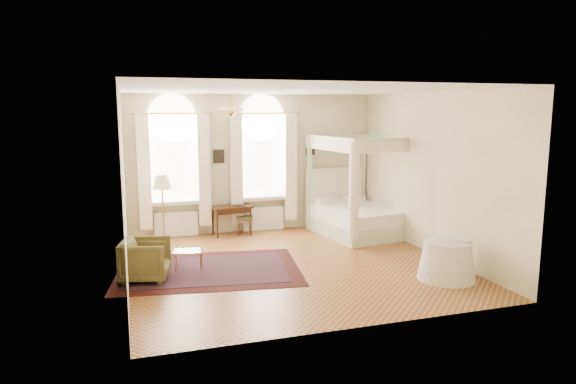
% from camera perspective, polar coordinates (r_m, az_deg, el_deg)
% --- Properties ---
extents(ground, '(6.00, 6.00, 0.00)m').
position_cam_1_polar(ground, '(9.94, 0.43, -8.07)').
color(ground, '#AB6831').
rests_on(ground, ground).
extents(room_walls, '(6.00, 6.00, 6.00)m').
position_cam_1_polar(room_walls, '(9.54, 0.44, 3.36)').
color(room_walls, '#FEF1C1').
rests_on(room_walls, ground).
extents(window_left, '(1.62, 0.27, 3.29)m').
position_cam_1_polar(window_left, '(12.03, -12.51, 2.00)').
color(window_left, white).
rests_on(window_left, room_walls).
extents(window_right, '(1.62, 0.27, 3.29)m').
position_cam_1_polar(window_right, '(12.39, -2.79, 2.41)').
color(window_right, white).
rests_on(window_right, room_walls).
extents(chandelier, '(0.51, 0.45, 0.50)m').
position_cam_1_polar(chandelier, '(10.43, -6.39, 8.90)').
color(chandelier, '#B6873C').
rests_on(chandelier, room_walls).
extents(wall_pictures, '(2.54, 0.03, 0.39)m').
position_cam_1_polar(wall_pictures, '(12.42, -3.42, 4.29)').
color(wall_pictures, black).
rests_on(wall_pictures, room_walls).
extents(canopy_bed, '(2.06, 2.39, 2.34)m').
position_cam_1_polar(canopy_bed, '(12.28, 7.84, -2.24)').
color(canopy_bed, beige).
rests_on(canopy_bed, ground).
extents(nightstand, '(0.46, 0.42, 0.63)m').
position_cam_1_polar(nightstand, '(12.53, 7.70, -3.01)').
color(nightstand, '#321A0D').
rests_on(nightstand, ground).
extents(nightstand_lamp, '(0.28, 0.28, 0.41)m').
position_cam_1_polar(nightstand_lamp, '(12.33, 7.44, -0.42)').
color(nightstand_lamp, '#B6873C').
rests_on(nightstand_lamp, nightstand).
extents(writing_desk, '(0.98, 0.59, 0.70)m').
position_cam_1_polar(writing_desk, '(12.18, -6.29, -2.01)').
color(writing_desk, '#321A0D').
rests_on(writing_desk, ground).
extents(laptop, '(0.39, 0.31, 0.03)m').
position_cam_1_polar(laptop, '(12.19, -5.42, -1.44)').
color(laptop, black).
rests_on(laptop, writing_desk).
extents(stool, '(0.44, 0.44, 0.42)m').
position_cam_1_polar(stool, '(12.27, -4.85, -3.06)').
color(stool, '#423A1C').
rests_on(stool, ground).
extents(armchair, '(0.96, 0.94, 0.73)m').
position_cam_1_polar(armchair, '(9.32, -15.54, -7.27)').
color(armchair, '#4D4421').
rests_on(armchair, ground).
extents(coffee_table, '(0.59, 0.47, 0.36)m').
position_cam_1_polar(coffee_table, '(9.76, -11.02, -6.59)').
color(coffee_table, white).
rests_on(coffee_table, ground).
extents(floor_lamp, '(0.41, 0.41, 1.58)m').
position_cam_1_polar(floor_lamp, '(11.17, -13.83, 0.70)').
color(floor_lamp, '#B6873C').
rests_on(floor_lamp, ground).
extents(oriental_rug, '(3.62, 2.83, 0.01)m').
position_cam_1_polar(oriental_rug, '(9.72, -8.74, -8.54)').
color(oriental_rug, '#3D100E').
rests_on(oriental_rug, ground).
extents(side_table, '(1.00, 1.00, 0.68)m').
position_cam_1_polar(side_table, '(9.46, 17.23, -7.28)').
color(side_table, beige).
rests_on(side_table, ground).
extents(book, '(0.27, 0.33, 0.03)m').
position_cam_1_polar(book, '(9.39, 18.42, -5.18)').
color(book, black).
rests_on(book, side_table).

